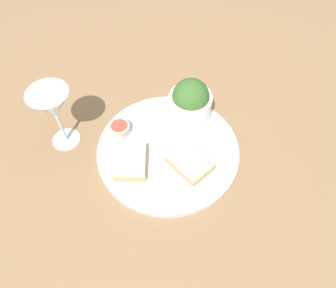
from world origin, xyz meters
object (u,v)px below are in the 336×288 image
object	(u,v)px
salad_bowl	(190,101)
cheese_toast_far	(190,162)
sauce_ramekin	(120,128)
cheese_toast_near	(131,161)
wine_glass	(53,107)

from	to	relation	value
salad_bowl	cheese_toast_far	bearing A→B (deg)	167.29
sauce_ramekin	cheese_toast_near	world-z (taller)	same
cheese_toast_near	cheese_toast_far	distance (m)	0.14
sauce_ramekin	cheese_toast_far	size ratio (longest dim) A/B	0.42
cheese_toast_near	wine_glass	distance (m)	0.21
cheese_toast_far	sauce_ramekin	bearing A→B (deg)	49.61
cheese_toast_near	cheese_toast_far	xyz separation A→B (m)	(-0.03, -0.14, -0.00)
salad_bowl	wine_glass	distance (m)	0.33
cheese_toast_near	wine_glass	bearing A→B (deg)	53.92
salad_bowl	cheese_toast_near	xyz separation A→B (m)	(-0.13, 0.17, -0.04)
cheese_toast_far	wine_glass	distance (m)	0.34
cheese_toast_near	cheese_toast_far	size ratio (longest dim) A/B	0.89
salad_bowl	sauce_ramekin	bearing A→B (deg)	97.86
sauce_ramekin	salad_bowl	bearing A→B (deg)	-82.14
sauce_ramekin	cheese_toast_far	bearing A→B (deg)	-130.39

